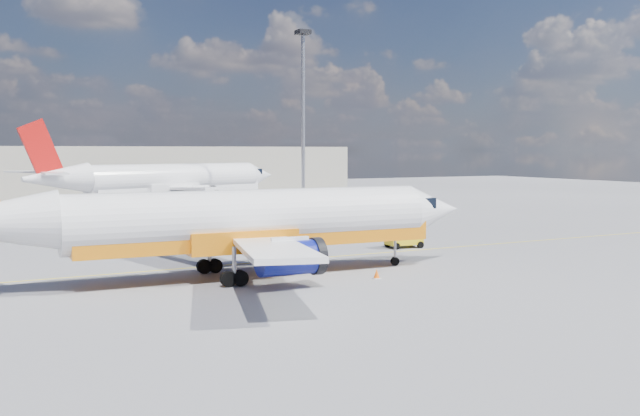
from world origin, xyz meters
name	(u,v)px	position (x,y,z in m)	size (l,w,h in m)	color
ground	(331,265)	(0.00, 0.00, 0.00)	(240.00, 240.00, 0.00)	slate
taxi_line	(311,258)	(0.00, 3.00, 0.01)	(70.00, 0.15, 0.01)	yellow
terminal_main	(137,172)	(5.00, 75.00, 4.00)	(70.00, 14.00, 8.00)	#A9A492
main_jet	(236,222)	(-7.25, -1.79, 3.28)	(32.47, 25.67, 9.84)	white
second_jet	(167,180)	(2.61, 48.43, 3.64)	(36.06, 27.45, 10.92)	white
gse_tug	(403,236)	(8.66, 4.56, 0.90)	(2.78, 1.85, 1.90)	black
traffic_cone	(377,274)	(-0.08, -5.65, 0.28)	(0.41, 0.41, 0.57)	white
floodlight_mast	(303,102)	(18.31, 41.41, 13.49)	(1.64, 1.64, 22.50)	#93939A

